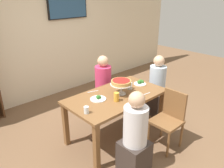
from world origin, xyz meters
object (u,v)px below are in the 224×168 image
object	(u,v)px
salad_plate_far_diner	(117,84)
salad_plate_spare	(98,98)
chair_near_right	(169,117)
water_glass_clear_far	(86,110)
salad_plate_near_diner	(140,83)
cutlery_fork_near	(139,99)
water_glass_clear_near	(130,86)
television	(68,5)
diner_near_left	(135,140)
cutlery_knife_near	(146,94)
cutlery_fork_far	(93,91)
deep_dish_pizza_stand	(121,83)
beer_glass_amber_tall	(116,97)
diner_far_right	(103,90)
diner_head_east	(157,90)
dining_table	(116,101)

from	to	relation	value
salad_plate_far_diner	salad_plate_spare	size ratio (longest dim) A/B	0.86
chair_near_right	water_glass_clear_far	size ratio (longest dim) A/B	9.14
salad_plate_near_diner	cutlery_fork_near	xyz separation A→B (m)	(-0.46, -0.36, -0.02)
salad_plate_spare	water_glass_clear_near	distance (m)	0.61
television	chair_near_right	xyz separation A→B (m)	(-0.17, -2.80, -1.43)
salad_plate_near_diner	salad_plate_far_diner	world-z (taller)	salad_plate_near_diner
salad_plate_spare	water_glass_clear_near	bearing A→B (deg)	-5.76
water_glass_clear_near	cutlery_fork_near	world-z (taller)	water_glass_clear_near
television	cutlery_fork_near	distance (m)	2.74
diner_near_left	water_glass_clear_near	bearing A→B (deg)	-43.23
diner_near_left	cutlery_knife_near	bearing A→B (deg)	-59.30
cutlery_fork_near	cutlery_fork_far	bearing A→B (deg)	129.36
deep_dish_pizza_stand	salad_plate_far_diner	distance (m)	0.39
deep_dish_pizza_stand	beer_glass_amber_tall	bearing A→B (deg)	-150.74
water_glass_clear_far	cutlery_fork_far	world-z (taller)	water_glass_clear_far
diner_far_right	cutlery_fork_near	xyz separation A→B (m)	(-0.20, -1.03, 0.25)
water_glass_clear_near	diner_near_left	bearing A→B (deg)	-133.23
diner_head_east	water_glass_clear_far	size ratio (longest dim) A/B	12.08
cutlery_fork_far	diner_head_east	bearing A→B (deg)	-176.56
cutlery_knife_near	chair_near_right	bearing A→B (deg)	-72.72
cutlery_fork_far	beer_glass_amber_tall	bearing A→B (deg)	112.87
diner_far_right	salad_plate_far_diner	size ratio (longest dim) A/B	5.69
diner_near_left	diner_far_right	size ratio (longest dim) A/B	1.00
chair_near_right	cutlery_fork_near	size ratio (longest dim) A/B	4.83
dining_table	salad_plate_spare	xyz separation A→B (m)	(-0.30, 0.07, 0.11)
dining_table	diner_far_right	size ratio (longest dim) A/B	1.33
beer_glass_amber_tall	cutlery_fork_far	distance (m)	0.49
salad_plate_near_diner	water_glass_clear_near	distance (m)	0.29
diner_head_east	diner_near_left	bearing A→B (deg)	27.01
chair_near_right	water_glass_clear_far	bearing A→B (deg)	62.56
deep_dish_pizza_stand	cutlery_fork_far	distance (m)	0.48
chair_near_right	beer_glass_amber_tall	size ratio (longest dim) A/B	6.66
dining_table	diner_near_left	distance (m)	0.82
television	cutlery_fork_far	xyz separation A→B (m)	(-0.78, -1.77, -1.18)
diner_far_right	deep_dish_pizza_stand	world-z (taller)	diner_far_right
dining_table	water_glass_clear_far	bearing A→B (deg)	-169.12
dining_table	cutlery_knife_near	distance (m)	0.46
television	chair_near_right	distance (m)	3.15
salad_plate_far_diner	cutlery_fork_far	bearing A→B (deg)	171.97
diner_head_east	cutlery_fork_near	xyz separation A→B (m)	(-0.94, -0.35, 0.25)
diner_far_right	cutlery_knife_near	bearing A→B (deg)	0.43
beer_glass_amber_tall	salad_plate_near_diner	bearing A→B (deg)	13.38
television	deep_dish_pizza_stand	xyz separation A→B (m)	(-0.52, -2.13, -1.00)
salad_plate_far_diner	salad_plate_spare	world-z (taller)	same
diner_near_left	cutlery_fork_far	world-z (taller)	diner_near_left
diner_head_east	salad_plate_far_diner	bearing A→B (deg)	-17.38
diner_head_east	cutlery_knife_near	distance (m)	0.83
television	diner_near_left	xyz separation A→B (m)	(-0.96, -2.82, -1.43)
salad_plate_near_diner	water_glass_clear_near	bearing A→B (deg)	-175.86
salad_plate_far_diner	television	bearing A→B (deg)	80.42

